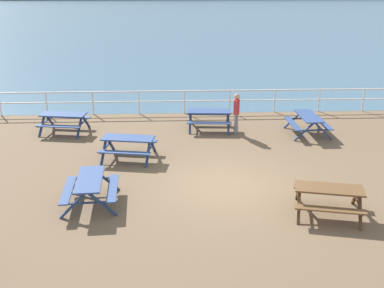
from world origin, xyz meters
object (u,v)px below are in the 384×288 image
object	(u,v)px
picnic_table_near_left	(64,118)
picnic_table_far_right	(329,194)
picnic_table_mid_centre	(308,120)
picnic_table_corner	(128,143)
visitor	(236,111)
picnic_table_near_right	(90,185)
picnic_table_seaward	(209,115)

from	to	relation	value
picnic_table_near_left	picnic_table_far_right	bearing A→B (deg)	-30.86
picnic_table_mid_centre	picnic_table_corner	distance (m)	7.37
picnic_table_near_left	picnic_table_corner	world-z (taller)	same
picnic_table_mid_centre	picnic_table_corner	world-z (taller)	same
picnic_table_corner	visitor	size ratio (longest dim) A/B	1.23
picnic_table_corner	visitor	distance (m)	4.80
picnic_table_near_right	picnic_table_corner	world-z (taller)	same
picnic_table_far_right	visitor	bearing A→B (deg)	116.30
picnic_table_corner	visitor	bearing A→B (deg)	40.71
picnic_table_seaward	visitor	world-z (taller)	visitor
picnic_table_mid_centre	picnic_table_corner	size ratio (longest dim) A/B	0.90
picnic_table_mid_centre	picnic_table_near_right	bearing A→B (deg)	124.51
picnic_table_near_right	visitor	world-z (taller)	visitor
visitor	picnic_table_corner	bearing A→B (deg)	-138.29
picnic_table_near_left	picnic_table_far_right	size ratio (longest dim) A/B	0.96
picnic_table_seaward	picnic_table_corner	size ratio (longest dim) A/B	0.94
picnic_table_near_left	picnic_table_near_right	size ratio (longest dim) A/B	1.07
picnic_table_far_right	picnic_table_corner	xyz separation A→B (m)	(-5.72, 4.24, 0.00)
picnic_table_near_right	picnic_table_seaward	bearing A→B (deg)	-34.24
picnic_table_near_left	visitor	xyz separation A→B (m)	(6.98, -0.51, 0.36)
visitor	picnic_table_seaward	bearing A→B (deg)	157.83
picnic_table_near_right	visitor	bearing A→B (deg)	-43.59
picnic_table_near_right	picnic_table_corner	size ratio (longest dim) A/B	0.93
picnic_table_corner	visitor	world-z (taller)	visitor
picnic_table_far_right	picnic_table_mid_centre	bearing A→B (deg)	91.66
picnic_table_seaward	visitor	distance (m)	1.29
picnic_table_near_right	picnic_table_seaward	world-z (taller)	same
picnic_table_near_right	picnic_table_corner	bearing A→B (deg)	-16.61
picnic_table_seaward	visitor	xyz separation A→B (m)	(1.03, -0.68, 0.36)
picnic_table_seaward	picnic_table_far_right	bearing A→B (deg)	-65.97
picnic_table_mid_centre	visitor	size ratio (longest dim) A/B	1.11
picnic_table_far_right	picnic_table_near_right	bearing A→B (deg)	-174.90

